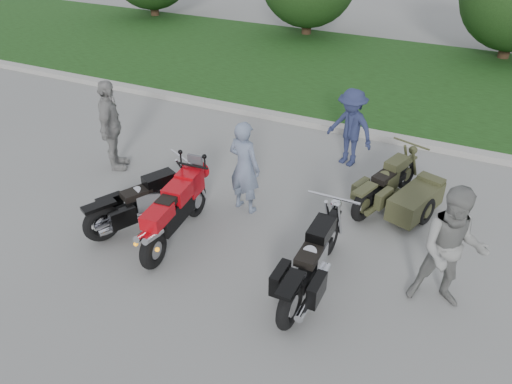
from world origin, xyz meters
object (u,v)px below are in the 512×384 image
at_px(sportbike_red, 174,211).
at_px(person_back, 111,126).
at_px(person_denim, 350,128).
at_px(cruiser_sidecar, 402,195).
at_px(person_stripe, 244,167).
at_px(person_grey, 452,250).
at_px(cruiser_right, 310,265).
at_px(cruiser_left, 141,203).

relative_size(sportbike_red, person_back, 1.12).
bearing_deg(person_denim, cruiser_sidecar, -25.36).
relative_size(person_stripe, person_grey, 0.92).
height_order(sportbike_red, cruiser_right, sportbike_red).
bearing_deg(cruiser_left, sportbike_red, 17.44).
height_order(cruiser_left, cruiser_right, cruiser_right).
distance_m(sportbike_red, person_grey, 4.33).
bearing_deg(person_stripe, person_grey, 176.61).
bearing_deg(person_denim, cruiser_left, -106.05).
distance_m(person_grey, person_denim, 4.23).
height_order(cruiser_sidecar, person_stripe, person_stripe).
xyz_separation_m(sportbike_red, cruiser_right, (2.48, -0.17, -0.13)).
height_order(person_stripe, person_back, person_back).
bearing_deg(person_grey, cruiser_sidecar, 106.11).
bearing_deg(person_grey, person_denim, 115.20).
xyz_separation_m(sportbike_red, person_back, (-2.53, 1.60, 0.36)).
relative_size(cruiser_left, person_stripe, 1.20).
bearing_deg(cruiser_right, cruiser_left, 175.20).
distance_m(cruiser_left, person_denim, 4.60).
bearing_deg(cruiser_right, person_back, 161.02).
distance_m(cruiser_sidecar, person_denim, 2.05).
bearing_deg(person_stripe, cruiser_left, 52.51).
bearing_deg(sportbike_red, person_grey, 0.99).
height_order(person_grey, person_denim, person_grey).
xyz_separation_m(sportbike_red, cruiser_sidecar, (3.30, 2.47, -0.21)).
xyz_separation_m(cruiser_sidecar, person_grey, (1.00, -2.06, 0.58)).
relative_size(person_denim, person_back, 0.88).
relative_size(sportbike_red, cruiser_left, 1.02).
height_order(person_grey, person_back, person_grey).
bearing_deg(person_stripe, sportbike_red, 76.41).
bearing_deg(cruiser_sidecar, person_grey, -46.00).
xyz_separation_m(cruiser_left, person_grey, (5.08, 0.28, 0.51)).
xyz_separation_m(cruiser_left, person_stripe, (1.42, 1.24, 0.43)).
bearing_deg(person_denim, person_grey, -35.75).
bearing_deg(person_back, person_denim, -89.24).
bearing_deg(person_grey, cruiser_left, 173.35).
height_order(cruiser_left, cruiser_sidecar, cruiser_left).
height_order(person_denim, person_back, person_back).
distance_m(person_stripe, person_denim, 2.79).
bearing_deg(sportbike_red, person_denim, 59.75).
bearing_deg(cruiser_right, sportbike_red, 176.57).
xyz_separation_m(person_grey, person_back, (-6.83, 1.19, -0.00)).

